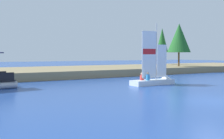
% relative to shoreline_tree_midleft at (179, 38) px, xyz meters
% --- Properties ---
extents(ground_plane, '(200.00, 200.00, 0.00)m').
position_rel_shoreline_tree_midleft_xyz_m(ground_plane, '(-18.17, -20.56, -5.32)').
color(ground_plane, '#234793').
extents(shore_bank, '(80.00, 14.05, 0.90)m').
position_rel_shoreline_tree_midleft_xyz_m(shore_bank, '(-18.17, 3.56, -4.87)').
color(shore_bank, '#897A56').
rests_on(shore_bank, ground).
extents(shoreline_tree_midleft, '(3.59, 3.59, 6.66)m').
position_rel_shoreline_tree_midleft_xyz_m(shoreline_tree_midleft, '(0.00, 0.00, 0.00)').
color(shoreline_tree_midleft, brown).
rests_on(shoreline_tree_midleft, shore_bank).
extents(shoreline_tree_centre, '(2.15, 2.15, 6.70)m').
position_rel_shoreline_tree_midleft_xyz_m(shoreline_tree_centre, '(3.13, 7.37, 0.05)').
color(shoreline_tree_centre, brown).
rests_on(shoreline_tree_centre, shore_bank).
extents(sailboat, '(4.73, 1.37, 5.89)m').
position_rel_shoreline_tree_midleft_xyz_m(sailboat, '(-14.72, -12.06, -4.89)').
color(sailboat, silver).
rests_on(sailboat, ground).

